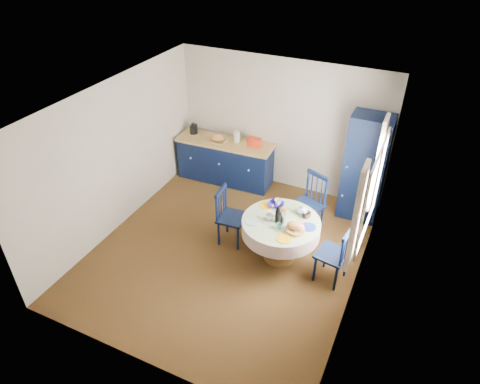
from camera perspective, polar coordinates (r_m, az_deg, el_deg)
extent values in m
plane|color=black|center=(6.97, -1.60, -7.73)|extent=(4.50, 4.50, 0.00)
plane|color=white|center=(5.62, -2.00, 11.64)|extent=(4.50, 4.50, 0.00)
cube|color=beige|center=(8.03, 5.50, 8.88)|extent=(4.00, 0.02, 2.50)
cube|color=beige|center=(7.21, -16.18, 4.55)|extent=(0.02, 4.50, 2.50)
cube|color=beige|center=(5.75, 16.40, -3.74)|extent=(0.02, 4.50, 2.50)
plane|color=white|center=(5.85, 17.32, -0.15)|extent=(0.00, 1.20, 1.20)
cube|color=beige|center=(5.25, 15.23, -3.38)|extent=(0.05, 0.34, 1.45)
cube|color=beige|center=(6.43, 17.87, 3.56)|extent=(0.05, 0.34, 1.45)
cube|color=black|center=(8.48, -1.99, 4.05)|extent=(1.87, 0.64, 0.81)
cube|color=tan|center=(8.27, -2.05, 6.61)|extent=(1.93, 0.69, 0.04)
cube|color=#B0230E|center=(8.10, 2.00, 6.76)|extent=(0.27, 0.15, 0.16)
cube|color=tan|center=(8.27, -3.09, 6.81)|extent=(0.35, 0.26, 0.02)
ellipsoid|color=#BC7F49|center=(8.24, -3.11, 7.28)|extent=(0.31, 0.20, 0.13)
cylinder|color=silver|center=(8.22, -0.42, 7.44)|extent=(0.12, 0.12, 0.22)
cube|color=black|center=(7.48, 16.28, 3.05)|extent=(0.67, 0.48, 1.91)
cylinder|color=white|center=(7.26, 14.07, 3.27)|extent=(0.04, 0.02, 0.04)
cylinder|color=white|center=(7.56, 13.48, -0.47)|extent=(0.04, 0.02, 0.04)
cylinder|color=brown|center=(6.86, 5.21, -8.43)|extent=(0.49, 0.49, 0.05)
cylinder|color=brown|center=(6.64, 5.36, -6.35)|extent=(0.10, 0.10, 0.64)
cylinder|color=brown|center=(6.43, 5.51, -4.07)|extent=(1.12, 1.12, 0.03)
cylinder|color=white|center=(6.49, 5.47, -4.73)|extent=(1.18, 1.18, 0.22)
cylinder|color=white|center=(6.42, 5.52, -3.92)|extent=(1.18, 1.18, 0.01)
cylinder|color=#A0CFD3|center=(6.37, 1.66, -3.93)|extent=(0.22, 0.22, 0.01)
cylinder|color=orange|center=(6.09, 5.85, -6.21)|extent=(0.22, 0.22, 0.01)
cylinder|color=navy|center=(6.34, 9.14, -4.64)|extent=(0.22, 0.22, 0.01)
cylinder|color=#81AC66|center=(6.70, 7.34, -2.09)|extent=(0.22, 0.22, 0.01)
cylinder|color=orange|center=(6.71, 3.60, -1.78)|extent=(0.22, 0.22, 0.01)
cylinder|color=brown|center=(6.23, 7.39, -5.07)|extent=(0.28, 0.28, 0.05)
ellipsoid|color=#BC7F49|center=(6.18, 7.44, -4.49)|extent=(0.26, 0.16, 0.11)
cube|color=silver|center=(6.50, 4.98, -3.07)|extent=(0.10, 0.07, 0.04)
cylinder|color=black|center=(6.83, -0.28, -6.23)|extent=(0.04, 0.04, 0.45)
cylinder|color=black|center=(7.09, 0.77, -4.51)|extent=(0.04, 0.04, 0.45)
cylinder|color=black|center=(6.93, -2.85, -5.58)|extent=(0.04, 0.04, 0.45)
cylinder|color=black|center=(7.19, -1.72, -3.91)|extent=(0.04, 0.04, 0.45)
cube|color=black|center=(6.86, -1.04, -3.45)|extent=(0.44, 0.46, 0.04)
cylinder|color=black|center=(6.64, -3.14, -2.25)|extent=(0.04, 0.04, 0.50)
cylinder|color=black|center=(6.90, -1.95, -0.63)|extent=(0.04, 0.04, 0.50)
cube|color=black|center=(6.64, -2.58, 0.19)|extent=(0.07, 0.40, 0.06)
cylinder|color=black|center=(6.71, -2.84, -2.00)|extent=(0.02, 0.02, 0.42)
cylinder|color=black|center=(6.78, -2.53, -1.57)|extent=(0.02, 0.02, 0.42)
cylinder|color=black|center=(6.85, -2.22, -1.14)|extent=(0.02, 0.02, 0.42)
cylinder|color=black|center=(7.28, 6.75, -3.44)|extent=(0.04, 0.04, 0.48)
cylinder|color=black|center=(7.10, 9.05, -4.78)|extent=(0.04, 0.04, 0.48)
cylinder|color=black|center=(7.51, 8.55, -2.30)|extent=(0.04, 0.04, 0.48)
cylinder|color=black|center=(7.33, 10.81, -3.56)|extent=(0.04, 0.04, 0.48)
cube|color=black|center=(7.15, 8.97, -1.85)|extent=(0.60, 0.59, 0.04)
cylinder|color=black|center=(7.23, 9.01, 1.15)|extent=(0.04, 0.04, 0.53)
cylinder|color=black|center=(7.04, 11.37, -0.08)|extent=(0.04, 0.04, 0.53)
cube|color=black|center=(7.00, 10.37, 2.21)|extent=(0.41, 0.20, 0.07)
cylinder|color=black|center=(7.19, 9.54, 0.72)|extent=(0.02, 0.02, 0.45)
cylinder|color=black|center=(7.14, 10.16, 0.39)|extent=(0.02, 0.02, 0.45)
cylinder|color=black|center=(7.10, 10.79, 0.07)|extent=(0.02, 0.02, 0.45)
cylinder|color=black|center=(6.66, 11.28, -8.30)|extent=(0.04, 0.04, 0.45)
cylinder|color=black|center=(6.42, 9.90, -10.09)|extent=(0.04, 0.04, 0.45)
cylinder|color=black|center=(6.58, 13.92, -9.35)|extent=(0.04, 0.04, 0.45)
cylinder|color=black|center=(6.34, 12.63, -11.21)|extent=(0.04, 0.04, 0.45)
cube|color=black|center=(6.33, 12.19, -8.12)|extent=(0.49, 0.50, 0.04)
cylinder|color=black|center=(6.26, 14.70, -6.11)|extent=(0.04, 0.04, 0.50)
cylinder|color=black|center=(6.00, 13.39, -7.94)|extent=(0.04, 0.04, 0.50)
cube|color=black|center=(5.98, 14.36, -5.34)|extent=(0.11, 0.40, 0.06)
cylinder|color=black|center=(6.21, 14.38, -6.67)|extent=(0.02, 0.02, 0.42)
cylinder|color=black|center=(6.14, 14.04, -7.15)|extent=(0.02, 0.02, 0.42)
cylinder|color=black|center=(6.07, 13.68, -7.64)|extent=(0.02, 0.02, 0.42)
imported|color=silver|center=(6.40, 3.86, -3.35)|extent=(0.12, 0.12, 0.10)
imported|color=#2F6A63|center=(6.24, 5.21, -4.59)|extent=(0.09, 0.09, 0.09)
imported|color=black|center=(6.50, 8.89, -3.05)|extent=(0.13, 0.13, 0.10)
imported|color=silver|center=(6.71, 5.07, -1.38)|extent=(0.11, 0.11, 0.10)
imported|color=navy|center=(6.69, 4.85, -1.71)|extent=(0.24, 0.24, 0.06)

